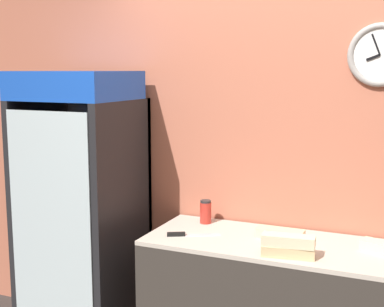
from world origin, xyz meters
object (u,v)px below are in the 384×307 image
Objects in this scene: sandwich_stack_bottom at (288,251)px; sandwich_stack_middle at (288,241)px; condiment_jar at (206,212)px; beverage_cooler at (86,198)px; sandwich_flat_left at (280,234)px; chefs_knife at (186,234)px.

sandwich_stack_middle is (0.00, 0.00, 0.06)m from sandwich_stack_bottom.
sandwich_stack_bottom is 0.75m from condiment_jar.
sandwich_stack_bottom is at bearing -32.34° from condiment_jar.
beverage_cooler reaches higher than sandwich_stack_middle.
condiment_jar is at bearing 167.13° from sandwich_flat_left.
sandwich_stack_middle is (1.43, -0.23, -0.03)m from beverage_cooler.
sandwich_flat_left is at bearing 112.27° from sandwich_stack_middle.
sandwich_stack_bottom is 1.01× the size of sandwich_stack_middle.
beverage_cooler is 6.19× the size of chefs_knife.
sandwich_stack_bottom reaches higher than chefs_knife.
sandwich_stack_middle is at bearing 0.00° from sandwich_stack_bottom.
beverage_cooler is at bearing -177.86° from sandwich_flat_left.
chefs_knife is at bearing 170.18° from sandwich_stack_middle.
sandwich_flat_left is 0.55m from chefs_knife.
sandwich_flat_left is at bearing -12.87° from condiment_jar.
chefs_knife is at bearing -161.70° from sandwich_flat_left.
condiment_jar reaches higher than sandwich_stack_bottom.
chefs_knife is 2.00× the size of condiment_jar.
sandwich_stack_bottom reaches higher than sandwich_flat_left.
condiment_jar is (0.00, 0.29, 0.07)m from chefs_knife.
sandwich_flat_left reaches higher than chefs_knife.
sandwich_flat_left is at bearing 112.27° from sandwich_stack_bottom.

